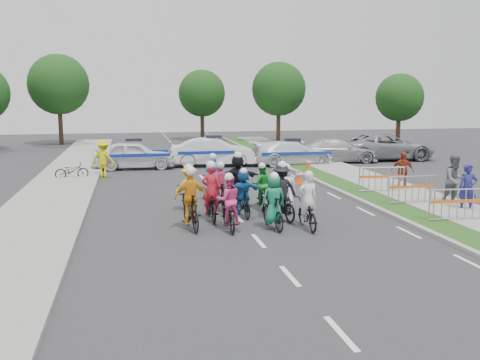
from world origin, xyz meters
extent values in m
plane|color=#28282B|center=(0.00, 0.00, 0.00)|extent=(90.00, 90.00, 0.00)
cube|color=gray|center=(5.10, 5.00, 0.06)|extent=(0.20, 60.00, 0.12)
cube|color=#1E4114|center=(5.80, 5.00, 0.06)|extent=(1.20, 60.00, 0.11)
cube|color=gray|center=(7.60, 5.00, 0.07)|extent=(2.40, 60.00, 0.13)
cube|color=gray|center=(-6.50, 5.00, 0.07)|extent=(3.00, 60.00, 0.13)
imported|color=black|center=(1.79, 1.11, 0.47)|extent=(0.68, 1.79, 0.93)
imported|color=white|center=(1.79, 1.06, 0.95)|extent=(0.58, 0.39, 1.55)
sphere|color=white|center=(1.79, 1.01, 1.67)|extent=(0.27, 0.27, 0.27)
imported|color=black|center=(0.76, 1.28, 0.51)|extent=(0.64, 1.72, 1.01)
imported|color=#167A53|center=(0.76, 1.23, 0.94)|extent=(0.79, 0.55, 1.52)
sphere|color=white|center=(0.76, 1.18, 1.64)|extent=(0.26, 0.26, 0.26)
imported|color=black|center=(-0.60, 1.42, 0.46)|extent=(0.61, 1.74, 0.91)
imported|color=#DC3D82|center=(-0.60, 1.37, 0.94)|extent=(0.74, 0.58, 1.52)
sphere|color=white|center=(-0.60, 1.32, 1.64)|extent=(0.26, 0.26, 0.26)
imported|color=black|center=(-1.70, 1.75, 0.56)|extent=(0.75, 1.91, 1.12)
imported|color=orange|center=(-1.70, 1.70, 1.02)|extent=(1.02, 0.53, 1.67)
sphere|color=white|center=(-1.70, 1.65, 1.81)|extent=(0.29, 0.29, 0.29)
imported|color=black|center=(1.36, 2.50, 0.50)|extent=(1.00, 1.99, 1.00)
imported|color=black|center=(1.36, 2.45, 1.01)|extent=(1.17, 0.80, 1.67)
sphere|color=white|center=(1.36, 2.40, 1.80)|extent=(0.29, 0.29, 0.29)
imported|color=black|center=(0.20, 3.07, 0.48)|extent=(0.59, 1.63, 0.96)
imported|color=#165AA8|center=(0.20, 3.02, 0.90)|extent=(1.36, 0.54, 1.43)
sphere|color=white|center=(0.20, 2.97, 1.55)|extent=(0.25, 0.25, 0.25)
imported|color=black|center=(-0.92, 2.85, 0.51)|extent=(0.70, 1.94, 1.01)
imported|color=red|center=(-0.92, 2.80, 1.02)|extent=(0.62, 0.41, 1.69)
sphere|color=white|center=(-0.92, 2.75, 1.82)|extent=(0.29, 0.29, 0.29)
imported|color=black|center=(1.83, 3.53, 0.49)|extent=(0.58, 1.66, 0.98)
imported|color=white|center=(1.83, 3.48, 0.91)|extent=(0.75, 0.52, 1.47)
sphere|color=white|center=(1.83, 3.43, 1.59)|extent=(0.25, 0.25, 0.25)
imported|color=black|center=(1.11, 4.19, 0.43)|extent=(0.81, 1.72, 0.87)
imported|color=#1A932B|center=(1.11, 4.14, 0.90)|extent=(0.77, 0.64, 1.45)
sphere|color=white|center=(1.11, 4.09, 1.56)|extent=(0.25, 0.25, 0.25)
imported|color=black|center=(-0.36, 4.27, 0.50)|extent=(0.60, 1.70, 1.00)
imported|color=#EC4176|center=(-0.36, 4.22, 0.93)|extent=(0.91, 0.44, 1.50)
sphere|color=white|center=(-0.36, 4.17, 1.62)|extent=(0.26, 0.26, 0.26)
imported|color=black|center=(-1.48, 4.31, 0.44)|extent=(0.86, 1.74, 0.88)
imported|color=yellow|center=(-1.48, 4.26, 0.91)|extent=(1.02, 0.70, 1.46)
sphere|color=white|center=(-1.48, 4.21, 1.57)|extent=(0.25, 0.25, 0.25)
imported|color=black|center=(0.43, 5.12, 0.57)|extent=(0.73, 1.94, 1.14)
imported|color=black|center=(0.43, 5.07, 1.03)|extent=(1.63, 0.66, 1.71)
sphere|color=white|center=(0.43, 5.02, 1.84)|extent=(0.30, 0.30, 0.30)
imported|color=black|center=(-0.39, 5.94, 0.48)|extent=(0.64, 1.83, 0.96)
imported|color=#1B83CC|center=(-0.39, 5.89, 0.98)|extent=(0.59, 0.38, 1.60)
sphere|color=white|center=(-0.39, 5.84, 1.73)|extent=(0.28, 0.28, 0.28)
imported|color=white|center=(-3.25, 15.84, 0.77)|extent=(4.56, 1.92, 1.54)
imported|color=white|center=(1.24, 16.12, 0.80)|extent=(5.03, 2.24, 1.61)
imported|color=white|center=(5.83, 15.68, 0.70)|extent=(4.89, 2.13, 1.40)
imported|color=#A2A2A6|center=(8.88, 16.37, 0.72)|extent=(5.17, 2.60, 1.44)
imported|color=gray|center=(12.34, 16.81, 0.83)|extent=(6.05, 2.98, 1.65)
imported|color=navy|center=(8.03, 2.21, 0.85)|extent=(0.72, 0.61, 1.69)
imported|color=#58585D|center=(8.27, 3.33, 0.95)|extent=(0.94, 0.74, 1.90)
imported|color=maroon|center=(8.05, 6.84, 0.82)|extent=(1.03, 0.69, 1.63)
imported|color=#D5C70B|center=(-4.77, 13.10, 0.93)|extent=(1.38, 1.11, 1.86)
cube|color=#F24C0C|center=(4.13, 9.17, 0.01)|extent=(0.40, 0.40, 0.03)
cone|color=#F24C0C|center=(4.13, 9.17, 0.35)|extent=(0.36, 0.36, 0.70)
cylinder|color=silver|center=(4.13, 9.17, 0.45)|extent=(0.29, 0.29, 0.08)
cube|color=#F24C0C|center=(6.07, 13.46, 0.01)|extent=(0.40, 0.40, 0.03)
cone|color=#F24C0C|center=(6.07, 13.46, 0.35)|extent=(0.36, 0.36, 0.70)
cylinder|color=silver|center=(6.07, 13.46, 0.45)|extent=(0.29, 0.29, 0.08)
imported|color=black|center=(-6.27, 12.70, 0.41)|extent=(1.64, 0.79, 0.82)
cylinder|color=#382619|center=(9.00, 30.00, 1.62)|extent=(0.36, 0.36, 3.25)
sphere|color=#173C13|center=(9.00, 30.00, 4.55)|extent=(4.55, 4.55, 4.55)
cylinder|color=#382619|center=(18.00, 26.00, 1.38)|extent=(0.36, 0.36, 2.75)
sphere|color=#173C13|center=(18.00, 26.00, 3.85)|extent=(3.85, 3.85, 3.85)
cylinder|color=#382619|center=(-9.00, 32.00, 1.75)|extent=(0.36, 0.36, 3.50)
sphere|color=#173C13|center=(-9.00, 32.00, 4.90)|extent=(4.90, 4.90, 4.90)
cylinder|color=#382619|center=(3.00, 34.00, 1.50)|extent=(0.36, 0.36, 3.00)
sphere|color=#173C13|center=(3.00, 34.00, 4.20)|extent=(4.20, 4.20, 4.20)
camera|label=1|loc=(-3.45, -14.12, 4.05)|focal=40.00mm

